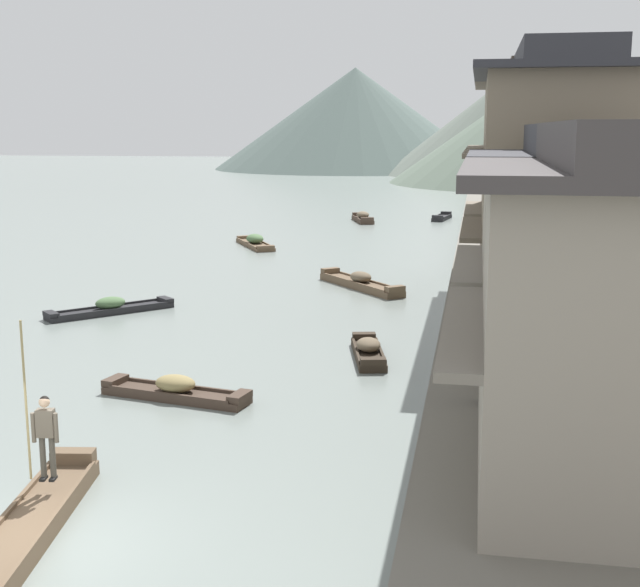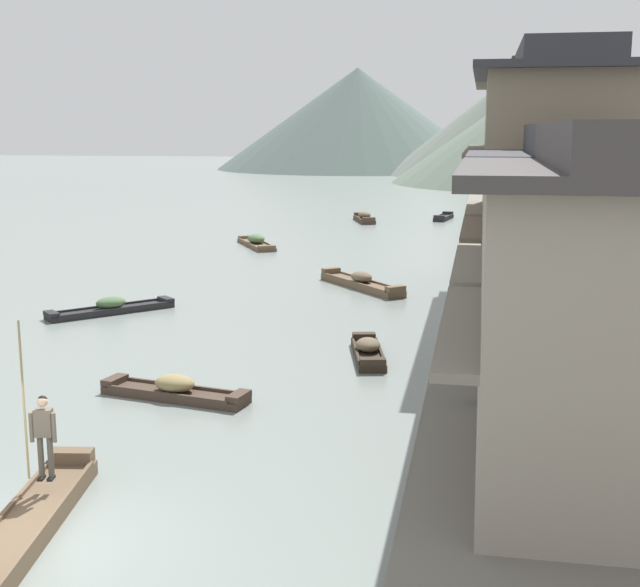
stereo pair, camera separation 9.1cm
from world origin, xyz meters
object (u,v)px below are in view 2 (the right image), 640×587
boat_upstream_distant (443,218)px  house_waterfront_second (590,252)px  boat_midriver_drifting (256,242)px  house_waterfront_nearest (631,310)px  boat_moored_nearest (368,351)px  boat_moored_third (111,308)px  boatman_person (42,427)px  boat_midriver_upstream (364,218)px  boat_foreground_poled (26,526)px  boat_moored_second (175,391)px  boat_moored_far (361,283)px  house_waterfront_tall (558,181)px  house_waterfront_narrow (537,170)px

boat_upstream_distant → house_waterfront_second: size_ratio=0.51×
boat_midriver_drifting → house_waterfront_second: house_waterfront_second is taller
boat_upstream_distant → house_waterfront_nearest: 52.30m
boat_moored_nearest → boat_midriver_drifting: boat_midriver_drifting is taller
boat_upstream_distant → house_waterfront_second: 45.34m
boat_moored_third → boat_midriver_drifting: size_ratio=0.84×
boatman_person → boat_midriver_upstream: boatman_person is taller
boat_foreground_poled → boat_upstream_distant: boat_foreground_poled is taller
house_waterfront_second → house_waterfront_nearest: bearing=-91.3°
boat_moored_second → boat_moored_far: (2.62, 16.55, 0.02)m
house_waterfront_nearest → house_waterfront_tall: size_ratio=0.88×
house_waterfront_second → boat_moored_far: bearing=117.7°
boat_moored_nearest → house_waterfront_tall: bearing=40.1°
boat_midriver_drifting → house_waterfront_tall: size_ratio=0.58×
boat_moored_third → boat_upstream_distant: (10.98, 36.92, -0.04)m
boat_moored_third → boat_moored_nearest: bearing=-23.8°
boat_moored_far → house_waterfront_nearest: (7.66, -21.94, 3.68)m
boat_foreground_poled → boat_midriver_upstream: 51.66m
boatman_person → house_waterfront_second: 13.59m
boat_midriver_upstream → house_waterfront_tall: (11.22, -34.07, 4.93)m
boatman_person → house_waterfront_narrow: (10.07, 23.98, 3.65)m
boat_moored_far → house_waterfront_narrow: bearing=5.9°
house_waterfront_narrow → boatman_person: bearing=-112.8°
boat_midriver_drifting → house_waterfront_nearest: 37.98m
boatman_person → boat_moored_nearest: boatman_person is taller
boat_foreground_poled → boat_moored_nearest: (4.30, 12.70, 0.05)m
boat_moored_third → boat_midriver_upstream: boat_midriver_upstream is taller
boat_midriver_upstream → house_waterfront_nearest: 50.67m
house_waterfront_second → boat_upstream_distant: bearing=97.0°
boat_midriver_drifting → house_waterfront_second: bearing=-59.7°
boatman_person → house_waterfront_narrow: house_waterfront_narrow is taller
boat_foreground_poled → boat_midriver_upstream: size_ratio=1.31×
boatman_person → boat_moored_third: (-6.03, 16.24, -1.37)m
boat_moored_far → boat_midriver_upstream: 27.56m
boat_foreground_poled → house_waterfront_nearest: 11.06m
boat_foreground_poled → boat_midriver_drifting: 37.16m
boat_midriver_drifting → house_waterfront_nearest: house_waterfront_nearest is taller
boat_moored_third → house_waterfront_nearest: 22.49m
boat_upstream_distant → house_waterfront_second: house_waterfront_second is taller
boat_moored_second → boat_moored_third: size_ratio=0.99×
boat_moored_far → boat_midriver_upstream: bearing=97.5°
boat_moored_far → boat_upstream_distant: 30.03m
boat_foreground_poled → boat_midriver_drifting: bearing=98.7°
boat_foreground_poled → house_waterfront_second: (10.30, 9.42, 3.74)m
boat_moored_far → house_waterfront_second: 17.23m
boat_foreground_poled → house_waterfront_nearest: size_ratio=0.73×
boat_moored_second → boat_midriver_upstream: boat_midriver_upstream is taller
house_waterfront_second → boat_midriver_drifting: bearing=120.3°
boatman_person → boat_midriver_upstream: bearing=91.0°
boat_foreground_poled → house_waterfront_nearest: house_waterfront_nearest is taller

